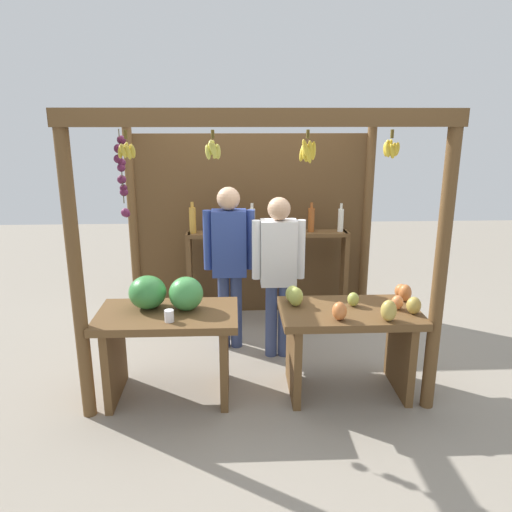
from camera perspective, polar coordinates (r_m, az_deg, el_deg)
ground_plane at (r=4.88m, az=-0.11°, el=-10.83°), size 12.00×12.00×0.00m
market_stall at (r=4.86m, az=-0.40°, el=5.75°), size 2.73×2.14×2.24m
fruit_counter_left at (r=3.98m, az=-10.22°, el=-7.68°), size 1.10×0.64×0.99m
fruit_counter_right at (r=4.06m, az=10.81°, el=-8.38°), size 1.11×0.64×0.88m
bottle_shelf_unit at (r=5.32m, az=1.22°, el=0.53°), size 1.75×0.22×1.33m
vendor_man at (r=4.63m, az=-3.11°, el=0.19°), size 0.48×0.21×1.58m
vendor_woman at (r=4.46m, az=2.60°, el=-0.99°), size 0.48×0.20×1.51m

